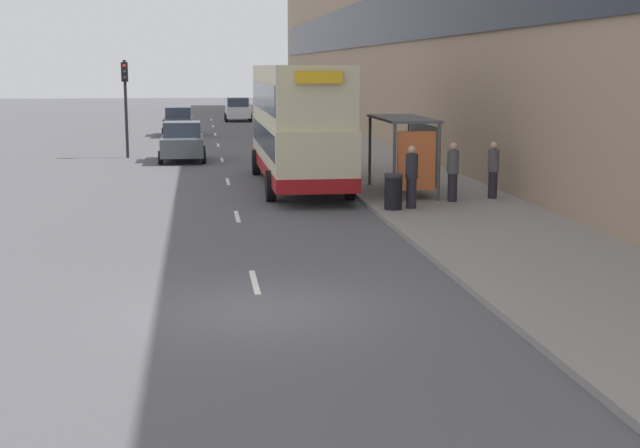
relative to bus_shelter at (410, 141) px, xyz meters
name	(u,v)px	position (x,y,z in m)	size (l,w,h in m)	color
ground_plane	(262,310)	(-5.77, -13.03, -1.88)	(220.00, 220.00, 0.00)	#515156
pavement	(324,136)	(0.73, 25.47, -1.81)	(5.00, 93.00, 0.14)	gray
terrace_facade	(389,11)	(4.72, 25.47, 5.70)	(3.10, 93.00, 15.16)	#9E846B
lane_mark_0	(255,282)	(-5.77, -10.97, -1.87)	(0.12, 2.00, 0.01)	silver
lane_mark_1	(237,217)	(-5.77, -3.00, -1.87)	(0.12, 2.00, 0.01)	silver
lane_mark_2	(228,182)	(-5.77, 4.97, -1.87)	(0.12, 2.00, 0.01)	silver
lane_mark_3	(222,160)	(-5.77, 12.94, -1.87)	(0.12, 2.00, 0.01)	silver
lane_mark_4	(218,145)	(-5.77, 20.91, -1.87)	(0.12, 2.00, 0.01)	silver
lane_mark_5	(215,134)	(-5.77, 28.88, -1.87)	(0.12, 2.00, 0.01)	silver
lane_mark_6	(213,126)	(-5.77, 36.85, -1.87)	(0.12, 2.00, 0.01)	silver
lane_mark_7	(211,120)	(-5.77, 44.83, -1.87)	(0.12, 2.00, 0.01)	silver
bus_shelter	(410,141)	(0.00, 0.00, 0.00)	(1.60, 4.20, 2.48)	#4C4C51
double_decker_bus_near	(298,123)	(-3.30, 3.28, 0.41)	(2.85, 11.13, 4.30)	beige
car_0	(178,121)	(-8.06, 28.25, -1.00)	(1.96, 4.38, 1.77)	black
car_1	(182,142)	(-7.56, 12.69, -1.00)	(2.08, 3.89, 1.79)	#4C5156
car_2	(238,110)	(-3.71, 42.81, -0.97)	(2.07, 4.04, 1.84)	silver
pedestrian_at_shelter	(412,176)	(-0.65, -3.00, -0.79)	(0.36, 0.36, 1.84)	#23232D
pedestrian_1	(453,171)	(0.92, -1.86, -0.80)	(0.36, 0.36, 1.82)	#23232D
pedestrian_2	(356,152)	(-0.84, 5.29, -0.86)	(0.34, 0.34, 1.71)	#23232D
pedestrian_3	(493,170)	(2.38, -1.35, -0.82)	(0.35, 0.35, 1.78)	#23232D
litter_bin	(393,191)	(-1.22, -3.12, -1.21)	(0.55, 0.55, 1.05)	black
traffic_light_far_kerb	(125,92)	(-10.17, 14.56, 1.21)	(0.30, 0.32, 4.56)	black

